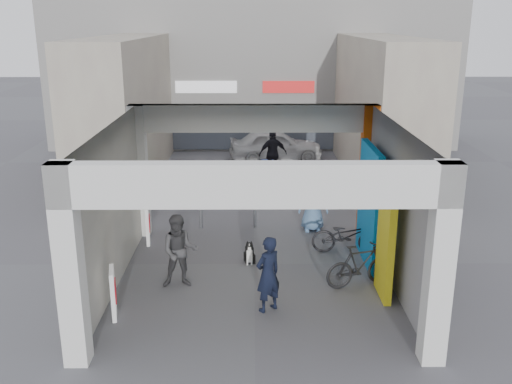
{
  "coord_description": "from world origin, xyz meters",
  "views": [
    {
      "loc": [
        -0.04,
        -12.47,
        5.61
      ],
      "look_at": [
        0.05,
        1.0,
        1.49
      ],
      "focal_mm": 40.0,
      "sensor_mm": 36.0,
      "label": 1
    }
  ],
  "objects_px": {
    "produce_stand": "(179,180)",
    "bicycle_front": "(347,235)",
    "man_crates": "(273,154)",
    "border_collie": "(249,254)",
    "bicycle_rear": "(361,265)",
    "man_elderly": "(313,201)",
    "man_back_turned": "(180,251)",
    "cafe_set": "(217,186)",
    "man_with_dog": "(268,274)",
    "white_van": "(276,145)"
  },
  "relations": [
    {
      "from": "man_elderly",
      "to": "bicycle_front",
      "type": "bearing_deg",
      "value": -65.62
    },
    {
      "from": "white_van",
      "to": "bicycle_rear",
      "type": "bearing_deg",
      "value": -179.03
    },
    {
      "from": "border_collie",
      "to": "man_with_dog",
      "type": "xyz_separation_m",
      "value": [
        0.38,
        -2.28,
        0.55
      ]
    },
    {
      "from": "produce_stand",
      "to": "bicycle_front",
      "type": "distance_m",
      "value": 7.45
    },
    {
      "from": "border_collie",
      "to": "man_elderly",
      "type": "relative_size",
      "value": 0.35
    },
    {
      "from": "produce_stand",
      "to": "man_crates",
      "type": "bearing_deg",
      "value": 6.88
    },
    {
      "from": "man_with_dog",
      "to": "man_back_turned",
      "type": "xyz_separation_m",
      "value": [
        -1.87,
        1.1,
        0.03
      ]
    },
    {
      "from": "bicycle_front",
      "to": "bicycle_rear",
      "type": "distance_m",
      "value": 1.83
    },
    {
      "from": "cafe_set",
      "to": "bicycle_front",
      "type": "bearing_deg",
      "value": -53.84
    },
    {
      "from": "cafe_set",
      "to": "border_collie",
      "type": "relative_size",
      "value": 2.63
    },
    {
      "from": "man_crates",
      "to": "cafe_set",
      "type": "bearing_deg",
      "value": 34.63
    },
    {
      "from": "man_elderly",
      "to": "man_crates",
      "type": "height_order",
      "value": "man_crates"
    },
    {
      "from": "bicycle_front",
      "to": "man_elderly",
      "type": "bearing_deg",
      "value": 26.55
    },
    {
      "from": "white_van",
      "to": "border_collie",
      "type": "bearing_deg",
      "value": 168.36
    },
    {
      "from": "man_with_dog",
      "to": "bicycle_rear",
      "type": "distance_m",
      "value": 2.32
    },
    {
      "from": "bicycle_front",
      "to": "white_van",
      "type": "bearing_deg",
      "value": 11.41
    },
    {
      "from": "man_with_dog",
      "to": "man_crates",
      "type": "xyz_separation_m",
      "value": [
        0.44,
        9.93,
        0.1
      ]
    },
    {
      "from": "man_elderly",
      "to": "bicycle_rear",
      "type": "height_order",
      "value": "man_elderly"
    },
    {
      "from": "man_crates",
      "to": "man_back_turned",
      "type": "bearing_deg",
      "value": 61.11
    },
    {
      "from": "border_collie",
      "to": "bicycle_front",
      "type": "bearing_deg",
      "value": -0.01
    },
    {
      "from": "produce_stand",
      "to": "man_back_turned",
      "type": "height_order",
      "value": "man_back_turned"
    },
    {
      "from": "man_with_dog",
      "to": "white_van",
      "type": "distance_m",
      "value": 12.55
    },
    {
      "from": "border_collie",
      "to": "man_elderly",
      "type": "xyz_separation_m",
      "value": [
        1.73,
        2.22,
        0.6
      ]
    },
    {
      "from": "produce_stand",
      "to": "bicycle_front",
      "type": "bearing_deg",
      "value": -65.12
    },
    {
      "from": "border_collie",
      "to": "man_crates",
      "type": "bearing_deg",
      "value": 69.18
    },
    {
      "from": "produce_stand",
      "to": "man_elderly",
      "type": "bearing_deg",
      "value": -60.04
    },
    {
      "from": "border_collie",
      "to": "produce_stand",
      "type": "bearing_deg",
      "value": 96.63
    },
    {
      "from": "man_elderly",
      "to": "man_crates",
      "type": "relative_size",
      "value": 0.94
    },
    {
      "from": "white_van",
      "to": "produce_stand",
      "type": "bearing_deg",
      "value": 132.89
    },
    {
      "from": "man_back_turned",
      "to": "man_crates",
      "type": "height_order",
      "value": "man_crates"
    },
    {
      "from": "produce_stand",
      "to": "man_back_turned",
      "type": "bearing_deg",
      "value": -98.55
    },
    {
      "from": "man_back_turned",
      "to": "man_crates",
      "type": "bearing_deg",
      "value": 70.27
    },
    {
      "from": "man_back_turned",
      "to": "white_van",
      "type": "bearing_deg",
      "value": 72.54
    },
    {
      "from": "man_crates",
      "to": "bicycle_rear",
      "type": "distance_m",
      "value": 9.0
    },
    {
      "from": "white_van",
      "to": "cafe_set",
      "type": "bearing_deg",
      "value": 150.16
    },
    {
      "from": "man_back_turned",
      "to": "bicycle_rear",
      "type": "height_order",
      "value": "man_back_turned"
    },
    {
      "from": "border_collie",
      "to": "bicycle_rear",
      "type": "relative_size",
      "value": 0.37
    },
    {
      "from": "cafe_set",
      "to": "white_van",
      "type": "bearing_deg",
      "value": 66.11
    },
    {
      "from": "cafe_set",
      "to": "border_collie",
      "type": "bearing_deg",
      "value": -78.52
    },
    {
      "from": "white_van",
      "to": "man_crates",
      "type": "bearing_deg",
      "value": 169.58
    },
    {
      "from": "border_collie",
      "to": "man_with_dog",
      "type": "relative_size",
      "value": 0.37
    },
    {
      "from": "cafe_set",
      "to": "bicycle_rear",
      "type": "bearing_deg",
      "value": -62.1
    },
    {
      "from": "man_back_turned",
      "to": "man_elderly",
      "type": "height_order",
      "value": "man_elderly"
    },
    {
      "from": "bicycle_front",
      "to": "man_crates",
      "type": "bearing_deg",
      "value": 15.98
    },
    {
      "from": "man_with_dog",
      "to": "man_back_turned",
      "type": "distance_m",
      "value": 2.17
    },
    {
      "from": "produce_stand",
      "to": "border_collie",
      "type": "height_order",
      "value": "produce_stand"
    },
    {
      "from": "border_collie",
      "to": "white_van",
      "type": "relative_size",
      "value": 0.16
    },
    {
      "from": "border_collie",
      "to": "man_elderly",
      "type": "bearing_deg",
      "value": 37.34
    },
    {
      "from": "man_crates",
      "to": "bicycle_rear",
      "type": "relative_size",
      "value": 1.1
    },
    {
      "from": "bicycle_front",
      "to": "bicycle_rear",
      "type": "bearing_deg",
      "value": -176.82
    }
  ]
}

